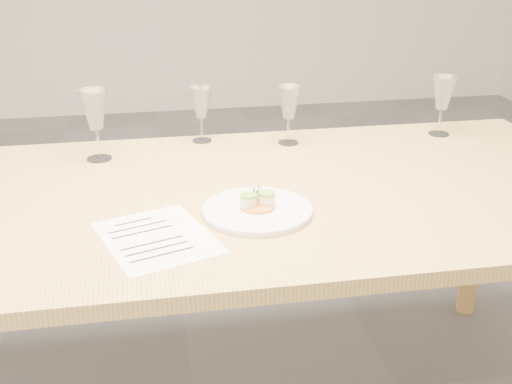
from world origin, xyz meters
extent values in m
cube|color=tan|center=(0.00, 0.00, 0.73)|extent=(2.40, 1.00, 0.04)
cylinder|color=tan|center=(1.10, 0.40, 0.35)|extent=(0.07, 0.07, 0.71)
cylinder|color=white|center=(0.16, -0.15, 0.76)|extent=(0.27, 0.27, 0.01)
cylinder|color=white|center=(0.16, -0.15, 0.76)|extent=(0.27, 0.27, 0.01)
cylinder|color=#FE9730|center=(0.16, -0.15, 0.77)|extent=(0.09, 0.09, 0.01)
cylinder|color=beige|center=(0.14, -0.15, 0.79)|extent=(0.04, 0.04, 0.02)
cylinder|color=beige|center=(0.19, -0.15, 0.79)|extent=(0.04, 0.04, 0.02)
cylinder|color=#80B131|center=(0.14, -0.15, 0.80)|extent=(0.04, 0.04, 0.01)
cylinder|color=#80B131|center=(0.19, -0.15, 0.80)|extent=(0.04, 0.04, 0.01)
cylinder|color=tan|center=(0.22, -0.19, 0.76)|extent=(0.04, 0.04, 0.00)
cube|color=white|center=(-0.09, -0.24, 0.75)|extent=(0.31, 0.35, 0.00)
cube|color=black|center=(-0.14, -0.15, 0.75)|extent=(0.09, 0.04, 0.00)
cube|color=black|center=(-0.13, -0.18, 0.75)|extent=(0.14, 0.05, 0.00)
cube|color=black|center=(-0.12, -0.21, 0.75)|extent=(0.14, 0.05, 0.00)
cube|color=black|center=(-0.10, -0.27, 0.75)|extent=(0.14, 0.05, 0.00)
cube|color=black|center=(-0.09, -0.30, 0.75)|extent=(0.14, 0.05, 0.00)
cube|color=black|center=(-0.08, -0.33, 0.75)|extent=(0.14, 0.05, 0.00)
cylinder|color=white|center=(-0.24, 0.32, 0.75)|extent=(0.08, 0.08, 0.00)
cylinder|color=white|center=(-0.24, 0.32, 0.80)|extent=(0.01, 0.01, 0.09)
cone|color=white|center=(-0.24, 0.32, 0.91)|extent=(0.09, 0.09, 0.12)
cylinder|color=white|center=(0.09, 0.44, 0.75)|extent=(0.06, 0.06, 0.00)
cylinder|color=white|center=(0.09, 0.44, 0.79)|extent=(0.01, 0.01, 0.08)
cone|color=white|center=(0.09, 0.44, 0.88)|extent=(0.07, 0.07, 0.10)
cylinder|color=white|center=(0.36, 0.37, 0.75)|extent=(0.07, 0.07, 0.00)
cylinder|color=white|center=(0.36, 0.37, 0.79)|extent=(0.01, 0.01, 0.08)
cone|color=white|center=(0.36, 0.37, 0.89)|extent=(0.08, 0.08, 0.10)
cylinder|color=white|center=(0.89, 0.37, 0.75)|extent=(0.07, 0.07, 0.00)
cylinder|color=white|center=(0.89, 0.37, 0.80)|extent=(0.01, 0.01, 0.09)
cone|color=white|center=(0.89, 0.37, 0.89)|extent=(0.08, 0.08, 0.11)
camera|label=1|loc=(-0.10, -1.57, 1.42)|focal=45.00mm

